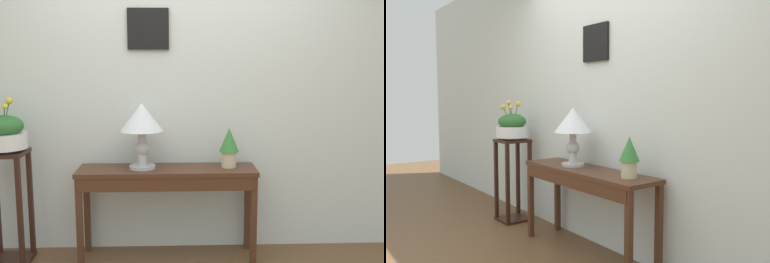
% 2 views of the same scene
% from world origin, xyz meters
% --- Properties ---
extents(back_wall_with_art, '(9.00, 0.13, 2.80)m').
position_xyz_m(back_wall_with_art, '(-0.00, 1.37, 1.40)').
color(back_wall_with_art, silver).
rests_on(back_wall_with_art, ground).
extents(console_table, '(1.37, 0.37, 0.73)m').
position_xyz_m(console_table, '(-0.07, 1.07, 0.63)').
color(console_table, '#472819').
rests_on(console_table, ground).
extents(table_lamp, '(0.33, 0.33, 0.50)m').
position_xyz_m(table_lamp, '(-0.26, 1.10, 1.09)').
color(table_lamp, '#B7B7BC').
rests_on(table_lamp, console_table).
extents(potted_plant_on_console, '(0.15, 0.15, 0.31)m').
position_xyz_m(potted_plant_on_console, '(0.41, 1.11, 0.90)').
color(potted_plant_on_console, beige).
rests_on(potted_plant_on_console, console_table).
extents(pedestal_stand_left, '(0.31, 0.31, 0.88)m').
position_xyz_m(pedestal_stand_left, '(-1.28, 1.06, 0.44)').
color(pedestal_stand_left, black).
rests_on(pedestal_stand_left, ground).
extents(planter_bowl_wide, '(0.34, 0.34, 0.41)m').
position_xyz_m(planter_bowl_wide, '(-1.28, 1.06, 1.02)').
color(planter_bowl_wide, silver).
rests_on(planter_bowl_wide, pedestal_stand_left).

